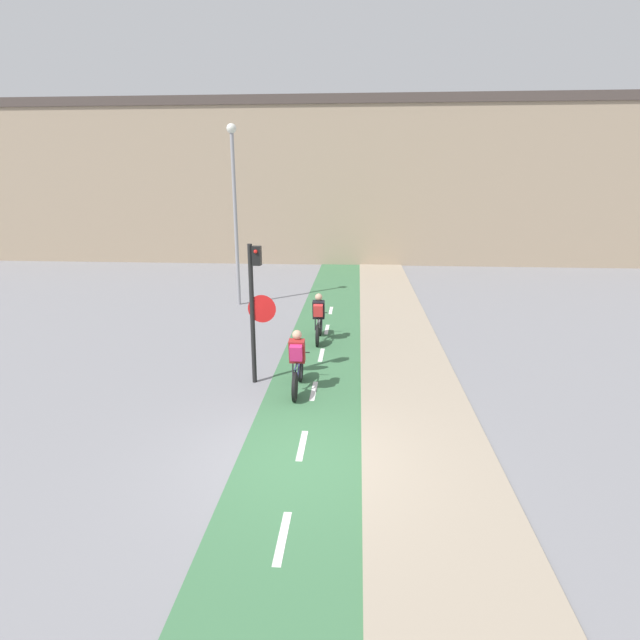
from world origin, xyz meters
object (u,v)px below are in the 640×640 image
at_px(cyclist_far, 319,319).
at_px(traffic_light_pole, 255,299).
at_px(cyclist_near, 297,363).
at_px(street_lamp_far, 235,198).

bearing_deg(cyclist_far, traffic_light_pole, -110.41).
bearing_deg(cyclist_far, cyclist_near, -93.00).
relative_size(traffic_light_pole, cyclist_far, 1.92).
relative_size(cyclist_near, cyclist_far, 1.03).
bearing_deg(street_lamp_far, cyclist_near, -68.10).
relative_size(traffic_light_pole, street_lamp_far, 0.50).
xyz_separation_m(cyclist_near, cyclist_far, (0.20, 3.82, -0.00)).
height_order(traffic_light_pole, street_lamp_far, street_lamp_far).
distance_m(cyclist_near, cyclist_far, 3.83).
bearing_deg(cyclist_near, street_lamp_far, 111.90).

